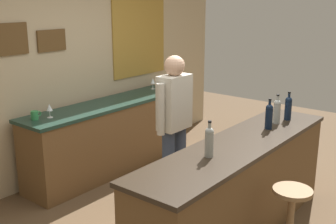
% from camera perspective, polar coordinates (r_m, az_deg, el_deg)
% --- Properties ---
extents(ground_plane, '(10.00, 10.00, 0.00)m').
position_cam_1_polar(ground_plane, '(4.40, 4.45, -14.41)').
color(ground_plane, brown).
extents(back_wall, '(6.00, 0.09, 2.80)m').
position_cam_1_polar(back_wall, '(5.29, -13.61, 6.69)').
color(back_wall, tan).
rests_on(back_wall, ground_plane).
extents(bar_counter, '(2.62, 0.60, 0.92)m').
position_cam_1_polar(bar_counter, '(4.00, 9.39, -10.30)').
color(bar_counter, brown).
rests_on(bar_counter, ground_plane).
extents(side_counter, '(2.52, 0.56, 0.90)m').
position_cam_1_polar(side_counter, '(5.48, -7.44, -3.17)').
color(side_counter, brown).
rests_on(side_counter, ground_plane).
extents(bartender, '(0.52, 0.21, 1.62)m').
position_cam_1_polar(bartender, '(4.34, 0.86, -1.28)').
color(bartender, '#384766').
rests_on(bartender, ground_plane).
extents(bar_stool, '(0.32, 0.32, 0.68)m').
position_cam_1_polar(bar_stool, '(3.69, 16.31, -13.10)').
color(bar_stool, olive).
rests_on(bar_stool, ground_plane).
extents(wine_bottle_a, '(0.07, 0.07, 0.31)m').
position_cam_1_polar(wine_bottle_a, '(3.42, 5.61, -3.92)').
color(wine_bottle_a, '#999E99').
rests_on(wine_bottle_a, bar_counter).
extents(wine_bottle_b, '(0.07, 0.07, 0.31)m').
position_cam_1_polar(wine_bottle_b, '(4.23, 13.54, -0.47)').
color(wine_bottle_b, black).
rests_on(wine_bottle_b, bar_counter).
extents(wine_bottle_c, '(0.07, 0.07, 0.31)m').
position_cam_1_polar(wine_bottle_c, '(4.44, 14.56, 0.21)').
color(wine_bottle_c, '#999E99').
rests_on(wine_bottle_c, bar_counter).
extents(wine_bottle_d, '(0.07, 0.07, 0.31)m').
position_cam_1_polar(wine_bottle_d, '(4.60, 16.00, 0.62)').
color(wine_bottle_d, black).
rests_on(wine_bottle_d, bar_counter).
extents(wine_glass_a, '(0.07, 0.07, 0.16)m').
position_cam_1_polar(wine_glass_a, '(4.76, -15.79, 0.54)').
color(wine_glass_a, silver).
rests_on(wine_glass_a, side_counter).
extents(wine_glass_b, '(0.07, 0.07, 0.16)m').
position_cam_1_polar(wine_glass_b, '(6.03, -2.08, 4.17)').
color(wine_glass_b, silver).
rests_on(wine_glass_b, side_counter).
extents(coffee_mug, '(0.13, 0.08, 0.09)m').
position_cam_1_polar(coffee_mug, '(4.75, -17.62, -0.42)').
color(coffee_mug, '#338C4C').
rests_on(coffee_mug, side_counter).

